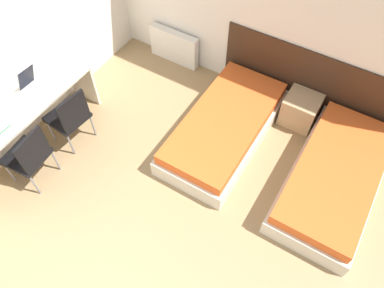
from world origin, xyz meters
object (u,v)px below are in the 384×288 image
object	(u,v)px
bed_near_window	(224,128)
laptop	(33,86)
bed_near_door	(334,178)
chair_near_laptop	(70,116)
chair_near_notebook	(29,155)
nightstand	(300,110)

from	to	relation	value
bed_near_window	laptop	size ratio (longest dim) A/B	5.64
bed_near_door	chair_near_laptop	world-z (taller)	chair_near_laptop
bed_near_door	chair_near_notebook	bearing A→B (deg)	-150.91
chair_near_laptop	chair_near_notebook	distance (m)	0.69
bed_near_window	bed_near_door	world-z (taller)	same
nightstand	chair_near_notebook	world-z (taller)	chair_near_notebook
chair_near_notebook	bed_near_window	bearing A→B (deg)	42.07
bed_near_door	nightstand	bearing A→B (deg)	133.34
bed_near_door	laptop	bearing A→B (deg)	-163.13
bed_near_window	bed_near_door	xyz separation A→B (m)	(1.50, 0.00, 0.00)
bed_near_window	chair_near_laptop	distance (m)	1.99
bed_near_window	nightstand	world-z (taller)	nightstand
chair_near_notebook	chair_near_laptop	bearing A→B (deg)	85.39
chair_near_notebook	laptop	size ratio (longest dim) A/B	2.51
chair_near_laptop	laptop	size ratio (longest dim) A/B	2.51
chair_near_laptop	nightstand	bearing A→B (deg)	43.40
bed_near_door	nightstand	size ratio (longest dim) A/B	4.47
nightstand	laptop	xyz separation A→B (m)	(-2.85, -1.88, 0.59)
bed_near_door	laptop	world-z (taller)	laptop
chair_near_notebook	laptop	distance (m)	0.86
nightstand	laptop	world-z (taller)	laptop
nightstand	chair_near_laptop	world-z (taller)	chair_near_laptop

